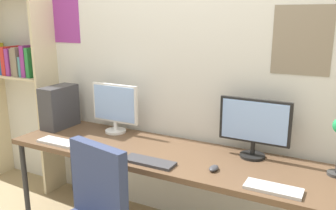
% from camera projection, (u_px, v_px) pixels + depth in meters
% --- Properties ---
extents(wall_back, '(4.90, 0.11, 2.60)m').
position_uv_depth(wall_back, '(189.00, 70.00, 2.87)').
color(wall_back, silver).
rests_on(wall_back, ground_plane).
extents(desk, '(2.50, 0.68, 0.74)m').
position_uv_depth(desk, '(165.00, 158.00, 2.66)').
color(desk, brown).
rests_on(desk, ground_plane).
extents(bookshelf, '(0.83, 0.28, 2.22)m').
position_uv_depth(bookshelf, '(13.00, 50.00, 3.51)').
color(bookshelf, beige).
rests_on(bookshelf, ground_plane).
extents(monitor_left, '(0.44, 0.18, 0.42)m').
position_uv_depth(monitor_left, '(115.00, 107.00, 3.05)').
color(monitor_left, silver).
rests_on(monitor_left, desk).
extents(monitor_right, '(0.50, 0.18, 0.43)m').
position_uv_depth(monitor_right, '(254.00, 125.00, 2.50)').
color(monitor_right, black).
rests_on(monitor_right, desk).
extents(pc_tower, '(0.17, 0.34, 0.38)m').
position_uv_depth(pc_tower, '(60.00, 107.00, 3.20)').
color(pc_tower, '#38383D').
rests_on(pc_tower, desk).
extents(keyboard_left, '(0.34, 0.13, 0.02)m').
position_uv_depth(keyboard_left, '(58.00, 142.00, 2.83)').
color(keyboard_left, silver).
rests_on(keyboard_left, desk).
extents(keyboard_center, '(0.37, 0.13, 0.02)m').
position_uv_depth(keyboard_center, '(149.00, 162.00, 2.45)').
color(keyboard_center, '#38383D').
rests_on(keyboard_center, desk).
extents(keyboard_right, '(0.33, 0.13, 0.02)m').
position_uv_depth(keyboard_right, '(273.00, 189.00, 2.07)').
color(keyboard_right, silver).
rests_on(keyboard_right, desk).
extents(mouse_left_side, '(0.06, 0.10, 0.03)m').
position_uv_depth(mouse_left_side, '(80.00, 145.00, 2.74)').
color(mouse_left_side, silver).
rests_on(mouse_left_side, desk).
extents(mouse_right_side, '(0.06, 0.10, 0.03)m').
position_uv_depth(mouse_right_side, '(214.00, 168.00, 2.33)').
color(mouse_right_side, '#38383D').
rests_on(mouse_right_side, desk).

